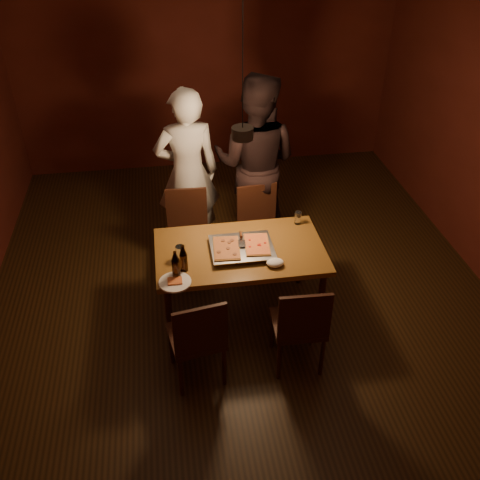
{
  "coord_description": "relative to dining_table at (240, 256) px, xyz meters",
  "views": [
    {
      "loc": [
        -0.65,
        -4.04,
        3.53
      ],
      "look_at": [
        -0.06,
        -0.24,
        0.85
      ],
      "focal_mm": 40.0,
      "sensor_mm": 36.0,
      "label": 1
    }
  ],
  "objects": [
    {
      "name": "room_shell",
      "position": [
        0.06,
        0.24,
        0.72
      ],
      "size": [
        6.0,
        6.0,
        6.0
      ],
      "color": "#36220E",
      "rests_on": "ground"
    },
    {
      "name": "dining_table",
      "position": [
        0.0,
        0.0,
        0.0
      ],
      "size": [
        1.5,
        0.9,
        0.75
      ],
      "color": "brown",
      "rests_on": "floor"
    },
    {
      "name": "chair_far_right",
      "position": [
        0.32,
        0.77,
        -0.14
      ],
      "size": [
        0.47,
        0.47,
        0.49
      ],
      "rotation": [
        0.0,
        0.0,
        3.26
      ],
      "color": "#38190F",
      "rests_on": "floor"
    },
    {
      "name": "plate_slice",
      "position": [
        -0.6,
        -0.38,
        0.08
      ],
      "size": [
        0.27,
        0.27,
        0.03
      ],
      "color": "white",
      "rests_on": "dining_table"
    },
    {
      "name": "spatula",
      "position": [
        0.02,
        -0.0,
        0.14
      ],
      "size": [
        0.11,
        0.25,
        0.04
      ],
      "primitive_type": null,
      "rotation": [
        0.0,
        0.0,
        -0.08
      ],
      "color": "silver",
      "rests_on": "pizza_tray"
    },
    {
      "name": "chair_near_right",
      "position": [
        0.38,
        -0.76,
        -0.14
      ],
      "size": [
        0.44,
        0.44,
        0.49
      ],
      "rotation": [
        0.0,
        0.0,
        -0.04
      ],
      "color": "#38190F",
      "rests_on": "floor"
    },
    {
      "name": "pizza_tray",
      "position": [
        0.01,
        -0.03,
        0.1
      ],
      "size": [
        0.58,
        0.49,
        0.05
      ],
      "primitive_type": "cube",
      "rotation": [
        0.0,
        0.0,
        -0.08
      ],
      "color": "silver",
      "rests_on": "dining_table"
    },
    {
      "name": "water_glass_right",
      "position": [
        0.61,
        0.33,
        0.14
      ],
      "size": [
        0.06,
        0.06,
        0.13
      ],
      "primitive_type": "cylinder",
      "color": "silver",
      "rests_on": "dining_table"
    },
    {
      "name": "napkin",
      "position": [
        0.26,
        -0.28,
        0.11
      ],
      "size": [
        0.15,
        0.11,
        0.06
      ],
      "primitive_type": "ellipsoid",
      "color": "white",
      "rests_on": "dining_table"
    },
    {
      "name": "beer_bottle_a",
      "position": [
        -0.58,
        -0.31,
        0.2
      ],
      "size": [
        0.07,
        0.07,
        0.26
      ],
      "color": "black",
      "rests_on": "dining_table"
    },
    {
      "name": "beer_bottle_b",
      "position": [
        -0.51,
        -0.22,
        0.2
      ],
      "size": [
        0.07,
        0.07,
        0.25
      ],
      "color": "black",
      "rests_on": "dining_table"
    },
    {
      "name": "pendant_lamp",
      "position": [
        0.06,
        0.24,
        1.08
      ],
      "size": [
        0.18,
        0.18,
        1.1
      ],
      "color": "black",
      "rests_on": "ceiling"
    },
    {
      "name": "pizza_cheese",
      "position": [
        0.15,
        -0.03,
        0.13
      ],
      "size": [
        0.24,
        0.36,
        0.02
      ],
      "primitive_type": "cube",
      "rotation": [
        0.0,
        0.0,
        -0.09
      ],
      "color": "gold",
      "rests_on": "pizza_tray"
    },
    {
      "name": "water_glass_left",
      "position": [
        -0.53,
        -0.06,
        0.14
      ],
      "size": [
        0.08,
        0.08,
        0.13
      ],
      "primitive_type": "cylinder",
      "color": "silver",
      "rests_on": "dining_table"
    },
    {
      "name": "pizza_meat",
      "position": [
        -0.13,
        -0.04,
        0.13
      ],
      "size": [
        0.25,
        0.37,
        0.02
      ],
      "primitive_type": "cube",
      "rotation": [
        0.0,
        0.0,
        -0.08
      ],
      "color": "maroon",
      "rests_on": "pizza_tray"
    },
    {
      "name": "chair_near_left",
      "position": [
        -0.45,
        -0.78,
        -0.14
      ],
      "size": [
        0.48,
        0.48,
        0.49
      ],
      "rotation": [
        0.0,
        0.0,
        0.16
      ],
      "color": "#38190F",
      "rests_on": "floor"
    },
    {
      "name": "diner_white",
      "position": [
        -0.37,
        1.18,
        0.24
      ],
      "size": [
        0.71,
        0.5,
        1.84
      ],
      "primitive_type": "imported",
      "rotation": [
        0.0,
        0.0,
        3.24
      ],
      "color": "silver",
      "rests_on": "floor"
    },
    {
      "name": "chair_far_left",
      "position": [
        -0.42,
        0.8,
        -0.14
      ],
      "size": [
        0.44,
        0.44,
        0.49
      ],
      "rotation": [
        0.0,
        0.0,
        3.09
      ],
      "color": "#38190F",
      "rests_on": "floor"
    },
    {
      "name": "diner_dark",
      "position": [
        0.36,
        1.22,
        0.29
      ],
      "size": [
        1.15,
        1.05,
        1.93
      ],
      "primitive_type": "imported",
      "rotation": [
        0.0,
        0.0,
        2.73
      ],
      "color": "black",
      "rests_on": "floor"
    }
  ]
}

